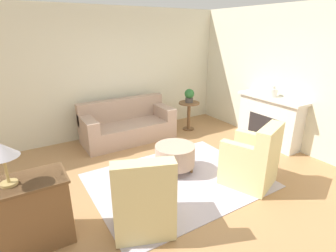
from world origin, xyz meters
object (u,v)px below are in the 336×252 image
at_px(couch, 128,126).
at_px(vase_mantel_near, 272,92).
at_px(armchair_right, 253,161).
at_px(ottoman_table, 175,155).
at_px(potted_plant_on_side_table, 189,95).
at_px(side_table, 189,111).
at_px(table_lamp, 2,152).
at_px(armchair_left, 143,200).
at_px(dresser, 17,217).

height_order(couch, vase_mantel_near, vase_mantel_near).
height_order(armchair_right, vase_mantel_near, vase_mantel_near).
bearing_deg(ottoman_table, potted_plant_on_side_table, 47.58).
height_order(ottoman_table, vase_mantel_near, vase_mantel_near).
relative_size(armchair_right, ottoman_table, 1.47).
distance_m(side_table, table_lamp, 4.37).
bearing_deg(armchair_right, vase_mantel_near, 31.56).
height_order(couch, table_lamp, table_lamp).
xyz_separation_m(ottoman_table, vase_mantel_near, (2.35, -0.02, 0.81)).
xyz_separation_m(armchair_left, table_lamp, (-1.30, 0.41, 0.80)).
bearing_deg(dresser, table_lamp, 90.00).
height_order(couch, armchair_right, armchair_right).
bearing_deg(vase_mantel_near, dresser, -173.60).
relative_size(side_table, potted_plant_on_side_table, 2.13).
relative_size(vase_mantel_near, potted_plant_on_side_table, 0.69).
distance_m(armchair_right, dresser, 3.23).
bearing_deg(couch, vase_mantel_near, -35.54).
bearing_deg(table_lamp, vase_mantel_near, 6.40).
bearing_deg(potted_plant_on_side_table, couch, 171.91).
xyz_separation_m(side_table, vase_mantel_near, (0.95, -1.55, 0.65)).
bearing_deg(table_lamp, armchair_left, -17.46).
bearing_deg(table_lamp, dresser, -90.00).
relative_size(couch, dresser, 1.81).
bearing_deg(armchair_left, side_table, 45.13).
height_order(potted_plant_on_side_table, table_lamp, table_lamp).
relative_size(side_table, vase_mantel_near, 3.08).
height_order(ottoman_table, potted_plant_on_side_table, potted_plant_on_side_table).
xyz_separation_m(armchair_right, table_lamp, (-3.20, 0.41, 0.80)).
bearing_deg(vase_mantel_near, armchair_right, -148.44).
distance_m(potted_plant_on_side_table, table_lamp, 4.33).
bearing_deg(armchair_right, table_lamp, 172.72).
bearing_deg(couch, table_lamp, -134.62).
distance_m(couch, armchair_left, 2.87).
bearing_deg(armchair_right, potted_plant_on_side_table, 76.98).
bearing_deg(armchair_left, ottoman_table, 41.61).
bearing_deg(side_table, couch, 171.91).
bearing_deg(vase_mantel_near, couch, 144.46).
height_order(ottoman_table, side_table, side_table).
bearing_deg(armchair_right, armchair_left, 180.00).
relative_size(ottoman_table, dresser, 0.62).
bearing_deg(armchair_right, side_table, 76.98).
bearing_deg(couch, armchair_right, -70.84).
distance_m(dresser, vase_mantel_near, 4.81).
xyz_separation_m(couch, table_lamp, (-2.26, -2.29, 0.87)).
bearing_deg(side_table, ottoman_table, -132.42).
xyz_separation_m(couch, armchair_left, (-0.96, -2.70, 0.08)).
bearing_deg(ottoman_table, armchair_left, -138.39).
height_order(vase_mantel_near, table_lamp, table_lamp).
bearing_deg(potted_plant_on_side_table, table_lamp, -151.18).
distance_m(couch, dresser, 3.22).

